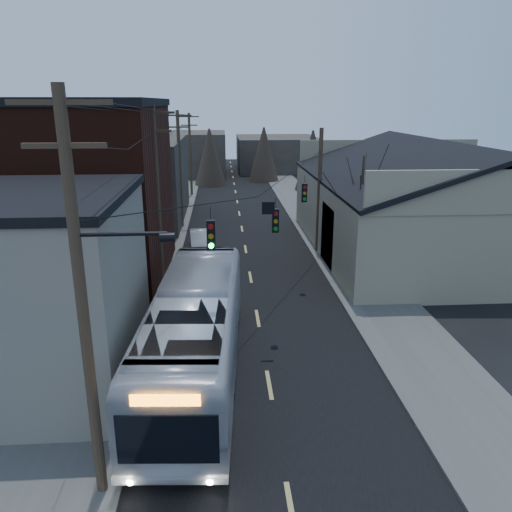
{
  "coord_description": "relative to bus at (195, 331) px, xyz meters",
  "views": [
    {
      "loc": [
        -1.62,
        -8.27,
        10.1
      ],
      "look_at": [
        -0.03,
        14.64,
        3.0
      ],
      "focal_mm": 35.0,
      "sensor_mm": 36.0,
      "label": 1
    }
  ],
  "objects": [
    {
      "name": "road_surface",
      "position": [
        2.73,
        20.97,
        -1.8
      ],
      "size": [
        9.0,
        110.0,
        0.02
      ],
      "primitive_type": "cube",
      "color": "black",
      "rests_on": "ground"
    },
    {
      "name": "sidewalk_left",
      "position": [
        -3.77,
        20.97,
        -1.75
      ],
      "size": [
        4.0,
        110.0,
        0.12
      ],
      "primitive_type": "cube",
      "color": "#474744",
      "rests_on": "ground"
    },
    {
      "name": "sidewalk_right",
      "position": [
        9.23,
        20.97,
        -1.75
      ],
      "size": [
        4.0,
        110.0,
        0.12
      ],
      "primitive_type": "cube",
      "color": "#474744",
      "rests_on": "ground"
    },
    {
      "name": "building_clapboard",
      "position": [
        -6.27,
        -0.03,
        1.69
      ],
      "size": [
        8.0,
        8.0,
        7.0
      ],
      "primitive_type": "cube",
      "color": "#6B6559",
      "rests_on": "ground"
    },
    {
      "name": "building_brick",
      "position": [
        -7.27,
        10.97,
        3.19
      ],
      "size": [
        10.0,
        12.0,
        10.0
      ],
      "primitive_type": "cube",
      "color": "black",
      "rests_on": "ground"
    },
    {
      "name": "building_left_far",
      "position": [
        -6.77,
        26.97,
        1.69
      ],
      "size": [
        9.0,
        14.0,
        7.0
      ],
      "primitive_type": "cube",
      "color": "#322C28",
      "rests_on": "ground"
    },
    {
      "name": "warehouse",
      "position": [
        15.73,
        15.97,
        0.88
      ],
      "size": [
        16.16,
        20.6,
        7.73
      ],
      "color": "gray",
      "rests_on": "ground"
    },
    {
      "name": "building_far_left",
      "position": [
        -3.27,
        55.97,
        1.19
      ],
      "size": [
        10.0,
        12.0,
        6.0
      ],
      "primitive_type": "cube",
      "color": "#322C28",
      "rests_on": "ground"
    },
    {
      "name": "building_far_right",
      "position": [
        9.73,
        60.97,
        0.69
      ],
      "size": [
        12.0,
        14.0,
        5.0
      ],
      "primitive_type": "cube",
      "color": "#322C28",
      "rests_on": "ground"
    },
    {
      "name": "bare_tree",
      "position": [
        9.23,
        10.97,
        1.79
      ],
      "size": [
        0.4,
        0.4,
        7.2
      ],
      "primitive_type": "cone",
      "color": "black",
      "rests_on": "ground"
    },
    {
      "name": "utility_lines",
      "position": [
        -0.39,
        15.11,
        3.14
      ],
      "size": [
        11.24,
        45.28,
        10.5
      ],
      "color": "#382B1E",
      "rests_on": "ground"
    },
    {
      "name": "bus",
      "position": [
        0.0,
        0.0,
        0.0
      ],
      "size": [
        3.86,
        13.19,
        3.63
      ],
      "primitive_type": "imported",
      "rotation": [
        0.0,
        0.0,
        3.08
      ],
      "color": "silver",
      "rests_on": "ground"
    },
    {
      "name": "parked_car",
      "position": [
        -0.45,
        17.07,
        -1.12
      ],
      "size": [
        1.81,
        4.31,
        1.38
      ],
      "primitive_type": "imported",
      "rotation": [
        0.0,
        0.0,
        0.08
      ],
      "color": "#9B9EA2",
      "rests_on": "ground"
    }
  ]
}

